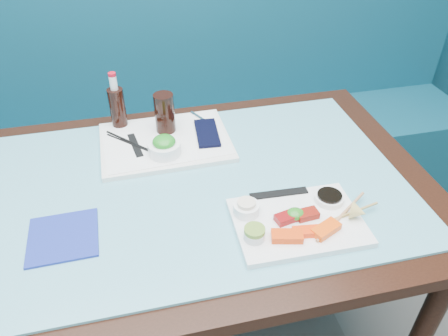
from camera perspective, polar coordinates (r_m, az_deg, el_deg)
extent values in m
cube|color=#0E475B|center=(2.16, -7.38, -0.41)|extent=(3.00, 0.55, 0.45)
cube|color=#0E475B|center=(2.11, -9.20, 13.47)|extent=(3.00, 0.12, 0.95)
cube|color=black|center=(1.25, -4.68, -3.24)|extent=(1.40, 0.90, 0.04)
cylinder|color=black|center=(1.51, 24.29, -19.37)|extent=(0.06, 0.06, 0.71)
cylinder|color=black|center=(1.84, -25.64, -7.35)|extent=(0.06, 0.06, 0.71)
cylinder|color=black|center=(1.92, 12.57, -1.88)|extent=(0.06, 0.06, 0.71)
cube|color=#60AEC1|center=(1.24, -4.73, -2.40)|extent=(1.22, 0.76, 0.01)
cube|color=white|center=(1.12, 9.60, -6.98)|extent=(0.33, 0.24, 0.02)
cube|color=#EC3C09|center=(1.06, 8.22, -8.81)|extent=(0.08, 0.05, 0.02)
cube|color=#FA380A|center=(1.08, 10.64, -8.17)|extent=(0.07, 0.04, 0.02)
cube|color=#FF4F0A|center=(1.09, 13.19, -7.80)|extent=(0.08, 0.06, 0.02)
cube|color=maroon|center=(1.10, 8.15, -6.45)|extent=(0.06, 0.04, 0.02)
cube|color=maroon|center=(1.12, 10.79, -5.95)|extent=(0.06, 0.04, 0.02)
ellipsoid|color=#257A1C|center=(1.11, 9.29, -5.92)|extent=(0.06, 0.06, 0.02)
cylinder|color=white|center=(1.05, 3.98, -8.72)|extent=(0.06, 0.06, 0.02)
cylinder|color=olive|center=(1.04, 4.02, -8.11)|extent=(0.06, 0.06, 0.01)
cylinder|color=white|center=(1.11, 2.93, -5.32)|extent=(0.08, 0.08, 0.03)
cylinder|color=beige|center=(1.10, 2.96, -4.61)|extent=(0.05, 0.05, 0.01)
cylinder|color=white|center=(1.18, 13.56, -3.86)|extent=(0.10, 0.10, 0.02)
cylinder|color=black|center=(1.18, 13.64, -3.47)|extent=(0.07, 0.07, 0.01)
cone|color=#E3CA6B|center=(1.14, 17.14, -5.50)|extent=(0.06, 0.06, 0.05)
cube|color=black|center=(1.18, 7.17, -3.30)|extent=(0.16, 0.03, 0.00)
cylinder|color=tan|center=(1.15, 15.09, -6.03)|extent=(0.19, 0.14, 0.01)
cylinder|color=#A0854B|center=(1.15, 15.53, -5.95)|extent=(0.20, 0.05, 0.01)
cube|color=white|center=(1.40, -7.64, 3.37)|extent=(0.41, 0.31, 0.02)
cube|color=white|center=(1.40, -7.67, 3.67)|extent=(0.40, 0.29, 0.00)
cylinder|color=white|center=(1.32, -7.76, 2.53)|extent=(0.12, 0.12, 0.04)
ellipsoid|color=#1E821E|center=(1.31, -7.86, 3.43)|extent=(0.07, 0.07, 0.03)
cylinder|color=black|center=(1.41, -7.76, 7.11)|extent=(0.08, 0.08, 0.13)
cube|color=black|center=(1.41, -2.23, 4.57)|extent=(0.08, 0.16, 0.01)
cylinder|color=silver|center=(1.49, -3.26, 6.64)|extent=(0.05, 0.08, 0.01)
cylinder|color=black|center=(1.38, -11.69, 2.94)|extent=(0.16, 0.16, 0.01)
cylinder|color=black|center=(1.38, -11.36, 3.00)|extent=(0.18, 0.20, 0.01)
cube|color=black|center=(1.38, -11.52, 2.93)|extent=(0.04, 0.14, 0.00)
cylinder|color=black|center=(1.47, -13.70, 7.41)|extent=(0.06, 0.06, 0.15)
cylinder|color=white|center=(1.43, -14.26, 10.74)|extent=(0.03, 0.03, 0.05)
cylinder|color=red|center=(1.42, -14.44, 11.76)|extent=(0.03, 0.03, 0.01)
cube|color=navy|center=(1.15, -20.27, -8.44)|extent=(0.17, 0.17, 0.01)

